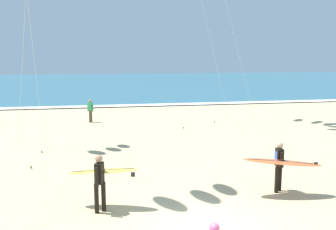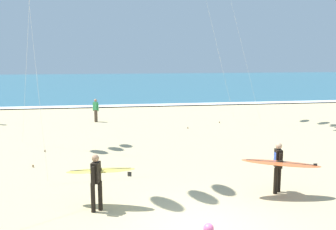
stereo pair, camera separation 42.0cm
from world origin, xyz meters
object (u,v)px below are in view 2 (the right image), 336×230
(surfer_lead, at_px, (280,164))
(surfer_trailing, at_px, (98,175))
(beach_ball, at_px, (208,228))
(bystander_green_top, at_px, (96,110))

(surfer_lead, bearing_deg, surfer_trailing, -178.03)
(surfer_trailing, height_order, beach_ball, surfer_trailing)
(beach_ball, bearing_deg, surfer_trailing, 144.15)
(surfer_trailing, relative_size, beach_ball, 7.84)
(bystander_green_top, bearing_deg, surfer_lead, -66.85)
(surfer_trailing, relative_size, bystander_green_top, 1.38)
(bystander_green_top, bearing_deg, beach_ball, -78.85)
(surfer_lead, xyz_separation_m, beach_ball, (-2.96, -2.23, -0.92))
(surfer_trailing, height_order, bystander_green_top, surfer_trailing)
(surfer_lead, distance_m, beach_ball, 3.82)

